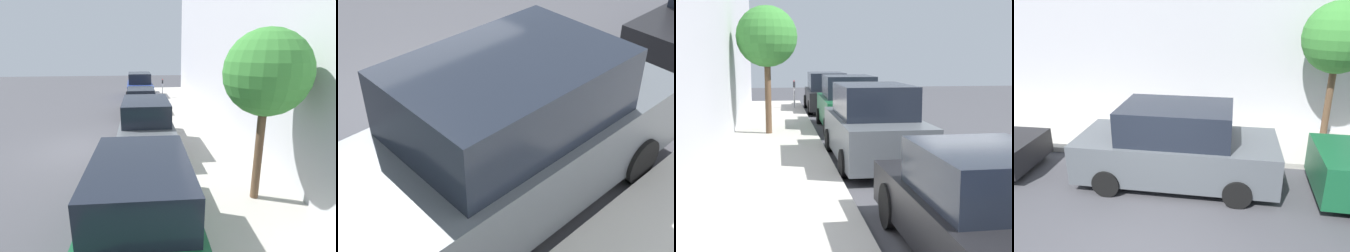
{
  "view_description": "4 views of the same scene",
  "coord_description": "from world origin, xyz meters",
  "views": [
    {
      "loc": [
        2.26,
        -10.01,
        3.83
      ],
      "look_at": [
        3.24,
        -0.47,
        1.0
      ],
      "focal_mm": 28.0,
      "sensor_mm": 36.0,
      "label": 1
    },
    {
      "loc": [
        5.64,
        -3.22,
        4.35
      ],
      "look_at": [
        2.3,
        -0.13,
        1.0
      ],
      "focal_mm": 50.0,
      "sensor_mm": 36.0,
      "label": 2
    },
    {
      "loc": [
        4.8,
        11.23,
        2.65
      ],
      "look_at": [
        3.21,
        0.17,
        1.0
      ],
      "focal_mm": 50.0,
      "sensor_mm": 36.0,
      "label": 3
    },
    {
      "loc": [
        -4.75,
        -1.47,
        4.21
      ],
      "look_at": [
        3.66,
        -0.14,
        1.0
      ],
      "focal_mm": 35.0,
      "sensor_mm": 36.0,
      "label": 4
    }
  ],
  "objects": [
    {
      "name": "ground_plane",
      "position": [
        0.0,
        0.0,
        0.0
      ],
      "size": [
        60.0,
        60.0,
        0.0
      ],
      "primitive_type": "plane",
      "color": "#424247"
    },
    {
      "name": "parked_suv_third",
      "position": [
        2.42,
        -0.21,
        0.93
      ],
      "size": [
        2.08,
        4.8,
        1.98
      ],
      "color": "#4C5156",
      "rests_on": "ground_plane"
    }
  ]
}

